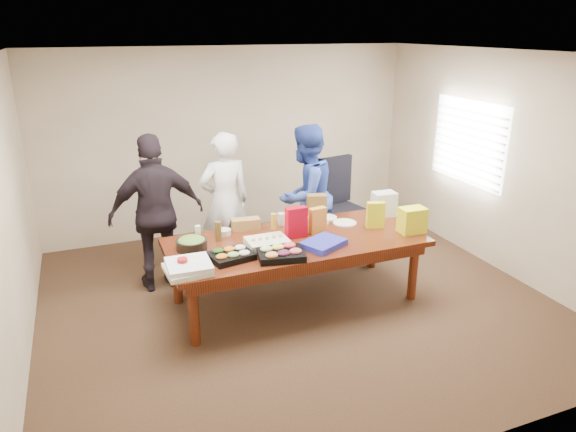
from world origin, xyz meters
name	(u,v)px	position (x,y,z in m)	size (l,w,h in m)	color
floor	(296,301)	(0.00, 0.00, -0.01)	(5.50, 5.00, 0.02)	#47301E
ceiling	(297,52)	(0.00, 0.00, 2.71)	(5.50, 5.00, 0.02)	white
wall_back	(231,141)	(0.00, 2.50, 1.35)	(5.50, 0.04, 2.70)	beige
wall_front	(447,292)	(0.00, -2.50, 1.35)	(5.50, 0.04, 2.70)	beige
wall_left	(5,221)	(-2.75, 0.00, 1.35)	(0.04, 5.00, 2.70)	beige
wall_right	(501,163)	(2.75, 0.00, 1.35)	(0.04, 5.00, 2.70)	beige
window_panel	(468,142)	(2.72, 0.60, 1.50)	(0.03, 1.40, 1.10)	white
window_blinds	(466,142)	(2.68, 0.60, 1.50)	(0.04, 1.36, 1.00)	beige
conference_table	(296,270)	(0.00, 0.00, 0.38)	(2.80, 1.20, 0.75)	#4C1C0F
office_chair	(342,207)	(1.17, 1.16, 0.60)	(0.61, 0.61, 1.21)	black
person_center	(225,202)	(-0.48, 1.15, 0.89)	(0.65, 0.42, 1.77)	white
person_right	(305,196)	(0.51, 0.91, 0.91)	(0.89, 0.69, 1.83)	#2C45A4
person_left	(157,213)	(-1.35, 0.92, 0.93)	(1.08, 0.45, 1.85)	black
veggie_tray	(231,256)	(-0.80, -0.23, 0.78)	(0.42, 0.33, 0.06)	black
fruit_tray	(281,254)	(-0.32, -0.38, 0.78)	(0.46, 0.36, 0.07)	black
sheet_cake	(267,242)	(-0.35, -0.04, 0.79)	(0.43, 0.32, 0.08)	silver
salad_bowl	(192,244)	(-1.11, 0.16, 0.80)	(0.33, 0.33, 0.11)	black
chip_bag_blue	(323,244)	(0.20, -0.29, 0.78)	(0.43, 0.33, 0.07)	#262CA8
chip_bag_red	(296,222)	(0.03, 0.07, 0.92)	(0.24, 0.10, 0.35)	#B20317
chip_bag_yellow	(375,215)	(0.99, 0.00, 0.90)	(0.20, 0.08, 0.31)	yellow
chip_bag_orange	(318,220)	(0.30, 0.09, 0.90)	(0.19, 0.08, 0.30)	orange
mayo_jar	(281,219)	(0.02, 0.49, 0.82)	(0.09, 0.09, 0.14)	silver
mustard_bottle	(274,221)	(-0.11, 0.39, 0.84)	(0.07, 0.07, 0.19)	gold
dressing_bottle	(218,231)	(-0.79, 0.29, 0.86)	(0.07, 0.07, 0.22)	brown
ranch_bottle	(198,234)	(-1.01, 0.33, 0.84)	(0.06, 0.06, 0.19)	beige
banana_bunch	(313,220)	(0.37, 0.38, 0.79)	(0.26, 0.15, 0.09)	#E6A505
bread_loaf	(246,224)	(-0.42, 0.50, 0.81)	(0.32, 0.14, 0.13)	olive
kraft_bag	(317,207)	(0.48, 0.52, 0.90)	(0.23, 0.13, 0.30)	brown
red_cup	(183,265)	(-1.30, -0.33, 0.82)	(0.10, 0.10, 0.13)	#B01B1D
clear_cup_a	(197,261)	(-1.15, -0.26, 0.80)	(0.07, 0.07, 0.10)	white
clear_cup_b	(195,248)	(-1.10, 0.06, 0.80)	(0.08, 0.08, 0.11)	white
pizza_box_lower	(188,270)	(-1.26, -0.36, 0.77)	(0.41, 0.41, 0.05)	white
pizza_box_upper	(189,265)	(-1.25, -0.36, 0.82)	(0.41, 0.41, 0.05)	white
plate_a	(345,223)	(0.73, 0.24, 0.76)	(0.28, 0.28, 0.02)	white
plate_b	(327,217)	(0.61, 0.49, 0.76)	(0.24, 0.24, 0.01)	white
dip_bowl_a	(323,221)	(0.48, 0.35, 0.78)	(0.15, 0.15, 0.06)	beige
dip_bowl_b	(224,232)	(-0.69, 0.43, 0.78)	(0.16, 0.16, 0.06)	beige
grocery_bag_white	(384,204)	(1.30, 0.32, 0.90)	(0.28, 0.20, 0.30)	white
grocery_bag_yellow	(412,220)	(1.30, -0.28, 0.89)	(0.29, 0.20, 0.29)	#F2FF20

